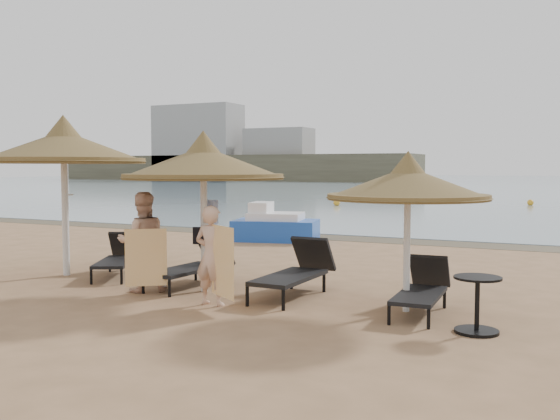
% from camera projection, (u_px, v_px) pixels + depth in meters
% --- Properties ---
extents(ground, '(160.00, 160.00, 0.00)m').
position_uv_depth(ground, '(199.00, 297.00, 10.63)').
color(ground, '#9E744F').
rests_on(ground, ground).
extents(sea, '(200.00, 140.00, 0.03)m').
position_uv_depth(sea, '(533.00, 183.00, 82.43)').
color(sea, gray).
rests_on(sea, ground).
extents(wet_sand_strip, '(200.00, 1.60, 0.01)m').
position_uv_depth(wet_sand_strip, '(369.00, 239.00, 19.06)').
color(wet_sand_strip, brown).
rests_on(wet_sand_strip, ground).
extents(far_shore, '(150.00, 54.80, 12.00)m').
position_uv_depth(far_shore, '(348.00, 162.00, 91.20)').
color(far_shore, brown).
rests_on(far_shore, ground).
extents(palapa_left, '(3.29, 3.29, 3.27)m').
position_uv_depth(palapa_left, '(64.00, 148.00, 12.59)').
color(palapa_left, silver).
rests_on(palapa_left, ground).
extents(palapa_center, '(2.88, 2.88, 2.86)m').
position_uv_depth(palapa_center, '(203.00, 164.00, 10.97)').
color(palapa_center, silver).
rests_on(palapa_center, ground).
extents(palapa_right, '(2.48, 2.48, 2.46)m').
position_uv_depth(palapa_right, '(408.00, 184.00, 9.45)').
color(palapa_right, silver).
rests_on(palapa_right, ground).
extents(lounger_far_left, '(1.42, 1.96, 0.85)m').
position_uv_depth(lounger_far_left, '(119.00, 257.00, 12.75)').
color(lounger_far_left, black).
rests_on(lounger_far_left, ground).
extents(lounger_near_left, '(0.80, 2.03, 0.89)m').
position_uv_depth(lounger_near_left, '(194.00, 264.00, 11.66)').
color(lounger_near_left, black).
rests_on(lounger_near_left, ground).
extents(lounger_near_right, '(0.75, 2.16, 0.96)m').
position_uv_depth(lounger_near_right, '(297.00, 270.00, 10.77)').
color(lounger_near_right, black).
rests_on(lounger_near_right, ground).
extents(lounger_far_right, '(0.68, 1.85, 0.82)m').
position_uv_depth(lounger_far_right, '(422.00, 288.00, 9.52)').
color(lounger_far_right, black).
rests_on(lounger_far_right, ground).
extents(side_table, '(0.63, 0.63, 0.76)m').
position_uv_depth(side_table, '(477.00, 306.00, 8.32)').
color(side_table, black).
rests_on(side_table, ground).
extents(person_left, '(1.11, 1.10, 2.06)m').
position_uv_depth(person_left, '(142.00, 234.00, 11.04)').
color(person_left, '#D6A688').
rests_on(person_left, ground).
extents(person_right, '(0.86, 0.56, 1.87)m').
position_uv_depth(person_right, '(212.00, 248.00, 9.94)').
color(person_right, '#D6A688').
rests_on(person_right, ground).
extents(towel_left, '(0.57, 0.44, 0.98)m').
position_uv_depth(towel_left, '(146.00, 258.00, 10.60)').
color(towel_left, orange).
rests_on(towel_left, ground).
extents(towel_right, '(0.67, 0.45, 1.10)m').
position_uv_depth(towel_right, '(222.00, 262.00, 9.58)').
color(towel_right, orange).
rests_on(towel_right, ground).
extents(bag_patterned, '(0.35, 0.19, 0.43)m').
position_uv_depth(bag_patterned, '(209.00, 212.00, 11.19)').
color(bag_patterned, silver).
rests_on(bag_patterned, ground).
extents(bag_dark, '(0.22, 0.13, 0.30)m').
position_uv_depth(bag_dark, '(199.00, 236.00, 10.91)').
color(bag_dark, black).
rests_on(bag_dark, ground).
extents(pedal_boat, '(2.74, 2.00, 1.15)m').
position_uv_depth(pedal_boat, '(275.00, 226.00, 18.77)').
color(pedal_boat, blue).
rests_on(pedal_boat, ground).
extents(buoy_left, '(0.37, 0.37, 0.37)m').
position_uv_depth(buoy_left, '(337.00, 203.00, 35.09)').
color(buoy_left, gold).
rests_on(buoy_left, ground).
extents(buoy_mid, '(0.36, 0.36, 0.36)m').
position_uv_depth(buoy_mid, '(530.00, 203.00, 35.39)').
color(buoy_mid, gold).
rests_on(buoy_mid, ground).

